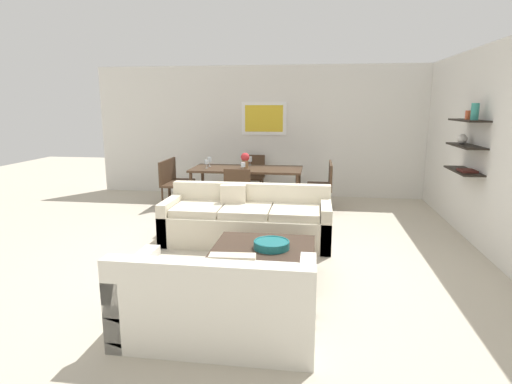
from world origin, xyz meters
name	(u,v)px	position (x,y,z in m)	size (l,w,h in m)	color
ground_plane	(253,249)	(0.00, 0.00, 0.00)	(18.00, 18.00, 0.00)	#BCB29E
back_wall_unit	(292,132)	(0.29, 3.53, 1.35)	(8.40, 0.09, 2.70)	silver
right_wall_shelf_unit	(486,148)	(3.03, 0.60, 1.35)	(0.34, 8.20, 2.70)	silver
sofa_beige	(247,221)	(-0.13, 0.34, 0.29)	(2.33, 0.90, 0.78)	beige
loveseat_white	(218,303)	(0.02, -2.15, 0.29)	(1.62, 0.90, 0.78)	silver
coffee_table	(264,262)	(0.26, -0.91, 0.19)	(1.11, 0.91, 0.38)	#38281E
decorative_bowl	(272,244)	(0.35, -0.99, 0.43)	(0.39, 0.39, 0.09)	#19666B
dining_table	(247,172)	(-0.46, 2.32, 0.69)	(2.04, 0.92, 0.75)	#422D1E
dining_chair_left_near	(170,181)	(-1.89, 2.11, 0.50)	(0.44, 0.44, 0.88)	#422D1E
dining_chair_head	(254,174)	(-0.46, 3.19, 0.50)	(0.44, 0.44, 0.88)	#422D1E
dining_chair_right_far	(324,181)	(0.96, 2.53, 0.50)	(0.44, 0.44, 0.88)	#422D1E
dining_chair_right_near	(324,185)	(0.96, 2.11, 0.50)	(0.44, 0.44, 0.88)	#422D1E
dining_chair_foot	(238,190)	(-0.46, 1.46, 0.50)	(0.44, 0.44, 0.88)	#422D1E
dining_chair_left_far	(177,177)	(-1.89, 2.53, 0.50)	(0.44, 0.44, 0.88)	#422D1E
wine_glass_left_far	(210,160)	(-1.20, 2.44, 0.88)	(0.08, 0.08, 0.18)	silver
wine_glass_foot	(243,165)	(-0.46, 1.92, 0.87)	(0.08, 0.08, 0.16)	silver
wine_glass_head	(250,159)	(-0.46, 2.72, 0.87)	(0.08, 0.08, 0.17)	silver
wine_glass_left_near	(207,162)	(-1.20, 2.21, 0.86)	(0.07, 0.07, 0.16)	silver
centerpiece_vase	(245,159)	(-0.49, 2.30, 0.92)	(0.16, 0.16, 0.29)	olive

